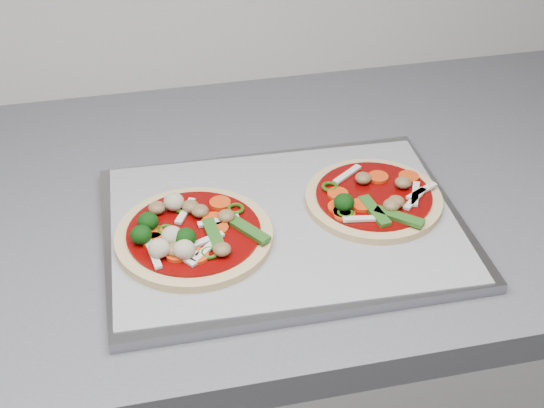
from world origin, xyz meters
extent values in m
cube|color=gray|center=(-0.62, 1.22, 0.91)|extent=(0.42, 0.31, 0.01)
cube|color=gray|center=(-0.62, 1.22, 0.91)|extent=(0.41, 0.30, 0.00)
cylinder|color=#EBC382|center=(-0.72, 1.20, 0.92)|extent=(0.21, 0.21, 0.01)
cylinder|color=#730004|center=(-0.72, 1.20, 0.93)|extent=(0.18, 0.18, 0.00)
cube|color=silver|center=(-0.69, 1.21, 0.93)|extent=(0.05, 0.01, 0.00)
ellipsoid|color=olive|center=(-0.75, 1.17, 0.93)|extent=(0.02, 0.02, 0.01)
ellipsoid|color=#103C0C|center=(-0.77, 1.22, 0.94)|extent=(0.03, 0.03, 0.02)
ellipsoid|color=olive|center=(-0.76, 1.25, 0.93)|extent=(0.02, 0.02, 0.01)
ellipsoid|color=#BBB091|center=(-0.74, 1.16, 0.94)|extent=(0.03, 0.03, 0.02)
cylinder|color=#EE450A|center=(-0.70, 1.20, 0.93)|extent=(0.03, 0.03, 0.00)
cylinder|color=#EE450A|center=(-0.69, 1.25, 0.93)|extent=(0.04, 0.04, 0.00)
ellipsoid|color=#BBB091|center=(-0.75, 1.19, 0.94)|extent=(0.03, 0.03, 0.02)
torus|color=#244E0B|center=(-0.71, 1.23, 0.93)|extent=(0.02, 0.02, 0.00)
cylinder|color=#EE450A|center=(-0.77, 1.21, 0.93)|extent=(0.03, 0.03, 0.00)
ellipsoid|color=olive|center=(-0.70, 1.16, 0.93)|extent=(0.03, 0.03, 0.01)
cube|color=silver|center=(-0.74, 1.16, 0.93)|extent=(0.03, 0.04, 0.00)
ellipsoid|color=#BBB091|center=(-0.74, 1.25, 0.94)|extent=(0.03, 0.03, 0.02)
ellipsoid|color=#BBB091|center=(-0.76, 1.17, 0.94)|extent=(0.03, 0.03, 0.02)
cube|color=silver|center=(-0.72, 1.18, 0.93)|extent=(0.05, 0.02, 0.00)
cube|color=silver|center=(-0.73, 1.24, 0.93)|extent=(0.03, 0.05, 0.00)
ellipsoid|color=#103C0C|center=(-0.73, 1.18, 0.94)|extent=(0.03, 0.03, 0.02)
cube|color=#2F6620|center=(-0.66, 1.19, 0.93)|extent=(0.04, 0.06, 0.00)
torus|color=#244E0B|center=(-0.73, 1.25, 0.93)|extent=(0.02, 0.02, 0.00)
cylinder|color=#EE450A|center=(-0.75, 1.17, 0.93)|extent=(0.03, 0.03, 0.00)
ellipsoid|color=olive|center=(-0.71, 1.23, 0.93)|extent=(0.02, 0.02, 0.01)
cube|color=#2F6620|center=(-0.70, 1.19, 0.93)|extent=(0.02, 0.06, 0.00)
cube|color=silver|center=(-0.77, 1.17, 0.93)|extent=(0.01, 0.05, 0.00)
cylinder|color=#EE450A|center=(-0.70, 1.22, 0.93)|extent=(0.03, 0.03, 0.00)
cylinder|color=#EE450A|center=(-0.77, 1.19, 0.93)|extent=(0.04, 0.04, 0.00)
ellipsoid|color=#103C0C|center=(-0.78, 1.20, 0.94)|extent=(0.03, 0.03, 0.02)
cylinder|color=#EE450A|center=(-0.73, 1.16, 0.93)|extent=(0.03, 0.03, 0.00)
torus|color=#244E0B|center=(-0.75, 1.21, 0.93)|extent=(0.03, 0.03, 0.00)
torus|color=#244E0B|center=(-0.71, 1.16, 0.93)|extent=(0.03, 0.03, 0.00)
ellipsoid|color=olive|center=(-0.72, 1.24, 0.93)|extent=(0.03, 0.03, 0.01)
cube|color=silver|center=(-0.75, 1.17, 0.93)|extent=(0.05, 0.03, 0.00)
ellipsoid|color=olive|center=(-0.68, 1.21, 0.93)|extent=(0.03, 0.03, 0.01)
cube|color=silver|center=(-0.71, 1.17, 0.93)|extent=(0.04, 0.04, 0.00)
torus|color=#244E0B|center=(-0.72, 1.24, 0.93)|extent=(0.02, 0.02, 0.00)
torus|color=#244E0B|center=(-0.67, 1.23, 0.93)|extent=(0.03, 0.03, 0.00)
cylinder|color=#EBC382|center=(-0.50, 1.23, 0.92)|extent=(0.17, 0.17, 0.01)
cylinder|color=#730004|center=(-0.50, 1.23, 0.93)|extent=(0.15, 0.15, 0.00)
cylinder|color=#EE450A|center=(-0.55, 1.21, 0.93)|extent=(0.04, 0.04, 0.00)
cylinder|color=#EE450A|center=(-0.55, 1.24, 0.93)|extent=(0.03, 0.03, 0.00)
cube|color=#2F6620|center=(-0.52, 1.19, 0.93)|extent=(0.02, 0.06, 0.00)
cylinder|color=#EE450A|center=(-0.45, 1.25, 0.93)|extent=(0.03, 0.03, 0.00)
ellipsoid|color=olive|center=(-0.47, 1.23, 0.93)|extent=(0.03, 0.03, 0.01)
cube|color=silver|center=(-0.52, 1.27, 0.93)|extent=(0.04, 0.03, 0.00)
cylinder|color=#EE450A|center=(-0.53, 1.21, 0.93)|extent=(0.03, 0.03, 0.00)
ellipsoid|color=olive|center=(-0.50, 1.19, 0.93)|extent=(0.03, 0.03, 0.01)
cylinder|color=#EE450A|center=(-0.49, 1.26, 0.93)|extent=(0.04, 0.04, 0.00)
cylinder|color=#EE450A|center=(-0.55, 1.20, 0.93)|extent=(0.03, 0.03, 0.00)
torus|color=#244E0B|center=(-0.55, 1.25, 0.93)|extent=(0.03, 0.03, 0.00)
cube|color=silver|center=(-0.45, 1.22, 0.93)|extent=(0.05, 0.03, 0.00)
ellipsoid|color=olive|center=(-0.51, 1.25, 0.93)|extent=(0.02, 0.02, 0.01)
torus|color=#244E0B|center=(-0.55, 1.20, 0.93)|extent=(0.02, 0.02, 0.00)
cube|color=silver|center=(-0.53, 1.18, 0.93)|extent=(0.05, 0.02, 0.00)
ellipsoid|color=olive|center=(-0.49, 1.20, 0.93)|extent=(0.03, 0.03, 0.01)
ellipsoid|color=#103C0C|center=(-0.55, 1.21, 0.94)|extent=(0.03, 0.03, 0.02)
cube|color=#2F6620|center=(-0.49, 1.18, 0.93)|extent=(0.05, 0.05, 0.00)
cylinder|color=#EE450A|center=(-0.55, 1.20, 0.93)|extent=(0.03, 0.03, 0.00)
cube|color=silver|center=(-0.46, 1.21, 0.93)|extent=(0.03, 0.05, 0.00)
cube|color=silver|center=(-0.46, 1.21, 0.93)|extent=(0.04, 0.04, 0.00)
camera|label=1|loc=(-0.78, 0.54, 1.45)|focal=50.00mm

